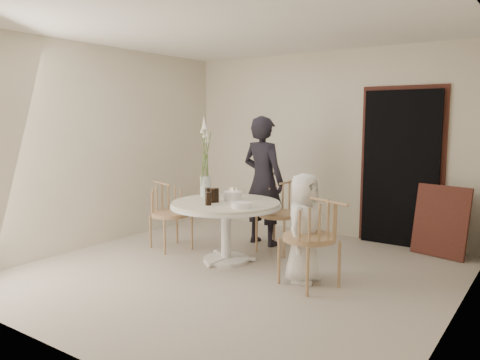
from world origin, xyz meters
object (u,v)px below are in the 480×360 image
Objects in this scene: table at (226,211)px; girl at (263,181)px; chair_right at (319,230)px; chair_far at (284,205)px; chair_left at (166,206)px; boy at (304,228)px; flower_vase at (205,166)px; birthday_cake at (233,196)px.

girl is (-0.05, 0.93, 0.26)m from table.
chair_far is at bearing -116.74° from chair_right.
chair_far is 1.04× the size of chair_left.
boy reaches higher than table.
flower_vase reaches higher than chair_right.
birthday_cake is (0.05, -0.78, -0.09)m from girl.
table is at bearing -74.26° from chair_left.
chair_far reaches higher than birthday_cake.
girl is (-0.37, 0.07, 0.29)m from chair_far.
girl is 0.79m from birthday_cake.
girl reaches higher than table.
girl is 0.88m from flower_vase.
girl is 1.52× the size of boy.
girl and flower_vase have the same top height.
boy is at bearing 143.89° from girl.
birthday_cake is at bearing -5.05° from flower_vase.
chair_far is 0.96× the size of chair_right.
birthday_cake is (-0.33, -0.71, 0.20)m from chair_far.
chair_left is 0.50× the size of girl.
chair_far is 1.58m from chair_left.
girl is at bearing 45.18° from boy.
birthday_cake is at bearing -66.37° from chair_left.
boy is at bearing -6.13° from table.
chair_far is at bearing 65.49° from birthday_cake.
girl reaches higher than chair_left.
chair_right reaches higher than table.
boy is (0.78, -0.97, -0.01)m from chair_far.
chair_right is 0.54× the size of girl.
birthday_cake is 0.57m from flower_vase.
birthday_cake reaches higher than table.
boy is 1.68m from flower_vase.
chair_far is 0.81m from birthday_cake.
girl is at bearing 93.24° from table.
table is at bearing -108.23° from chair_far.
chair_right is 1.08× the size of chair_left.
boy is (2.14, -0.17, 0.01)m from chair_left.
birthday_cake is (-1.10, 0.26, 0.20)m from boy.
flower_vase reaches higher than chair_left.
chair_left is 0.75× the size of boy.
chair_far is at bearing 35.98° from boy.
boy is (1.10, -0.12, -0.04)m from table.
chair_right is at bearing 145.73° from girl.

